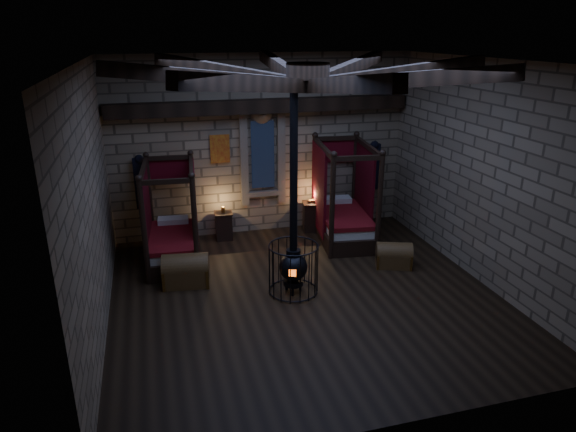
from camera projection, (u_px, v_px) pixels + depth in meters
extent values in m
cube|color=black|center=(305.00, 295.00, 9.58)|extent=(7.00, 7.00, 0.01)
cube|color=#847054|center=(262.00, 146.00, 12.03)|extent=(7.00, 0.02, 4.20)
cube|color=#847054|center=(400.00, 276.00, 5.69)|extent=(7.00, 0.02, 4.20)
cube|color=#847054|center=(92.00, 205.00, 7.99)|extent=(0.02, 7.00, 4.20)
cube|color=#847054|center=(482.00, 174.00, 9.73)|extent=(0.02, 7.00, 4.20)
cube|color=black|center=(308.00, 61.00, 8.14)|extent=(7.00, 7.00, 0.01)
cube|color=black|center=(263.00, 106.00, 11.54)|extent=(6.86, 0.35, 0.30)
cylinder|color=black|center=(308.00, 71.00, 8.19)|extent=(0.70, 0.70, 0.25)
cube|color=black|center=(263.00, 155.00, 12.05)|extent=(0.55, 0.04, 1.60)
cube|color=maroon|center=(220.00, 149.00, 11.75)|extent=(0.45, 0.03, 0.65)
cube|color=black|center=(141.00, 183.00, 11.41)|extent=(0.30, 0.10, 1.15)
cube|color=black|center=(373.00, 167.00, 12.80)|extent=(0.30, 0.10, 1.15)
cube|color=black|center=(174.00, 254.00, 10.93)|extent=(1.18, 2.05, 0.34)
cube|color=beige|center=(173.00, 242.00, 10.84)|extent=(1.05, 1.89, 0.21)
cube|color=maroon|center=(173.00, 237.00, 10.80)|extent=(1.11, 1.93, 0.09)
cube|color=beige|center=(173.00, 221.00, 11.43)|extent=(0.69, 0.38, 0.13)
cube|color=#590710|center=(170.00, 170.00, 11.29)|extent=(1.04, 0.13, 0.52)
cylinder|color=black|center=(144.00, 234.00, 9.67)|extent=(0.10, 0.10, 2.09)
cylinder|color=black|center=(150.00, 202.00, 11.43)|extent=(0.10, 0.10, 2.09)
cylinder|color=black|center=(195.00, 230.00, 9.84)|extent=(0.10, 0.10, 2.09)
cylinder|color=black|center=(194.00, 200.00, 11.59)|extent=(0.10, 0.10, 2.09)
cube|color=#590710|center=(147.00, 210.00, 10.79)|extent=(0.17, 1.42, 1.85)
cube|color=#590710|center=(195.00, 207.00, 10.97)|extent=(0.17, 1.42, 1.85)
cube|color=black|center=(343.00, 232.00, 12.10)|extent=(1.38, 2.26, 0.37)
cube|color=beige|center=(343.00, 220.00, 12.00)|extent=(1.23, 2.08, 0.23)
cube|color=maroon|center=(343.00, 214.00, 11.96)|extent=(1.30, 2.13, 0.10)
cube|color=beige|center=(336.00, 200.00, 12.65)|extent=(0.76, 0.45, 0.14)
cube|color=#590710|center=(335.00, 151.00, 12.50)|extent=(1.12, 0.20, 0.56)
cylinder|color=black|center=(332.00, 209.00, 10.76)|extent=(0.11, 0.11, 2.25)
cylinder|color=black|center=(314.00, 182.00, 12.67)|extent=(0.11, 0.11, 2.25)
cylinder|color=black|center=(379.00, 207.00, 10.89)|extent=(0.11, 0.11, 2.25)
cylinder|color=black|center=(355.00, 180.00, 12.80)|extent=(0.11, 0.11, 2.25)
cube|color=#590710|center=(319.00, 188.00, 11.98)|extent=(0.26, 1.53, 2.00)
cube|color=#590710|center=(364.00, 187.00, 12.12)|extent=(0.26, 1.53, 2.00)
cube|color=#55391B|center=(186.00, 276.00, 9.94)|extent=(0.94, 0.65, 0.36)
cylinder|color=#55391B|center=(186.00, 267.00, 9.87)|extent=(0.94, 0.65, 0.54)
cube|color=olive|center=(165.00, 277.00, 9.88)|extent=(0.13, 0.56, 0.39)
cube|color=olive|center=(207.00, 274.00, 9.99)|extent=(0.13, 0.56, 0.39)
cube|color=#55391B|center=(394.00, 259.00, 10.72)|extent=(0.84, 0.67, 0.30)
cylinder|color=#55391B|center=(394.00, 253.00, 10.66)|extent=(0.84, 0.67, 0.44)
cube|color=olive|center=(377.00, 259.00, 10.74)|extent=(0.20, 0.45, 0.32)
cube|color=olive|center=(410.00, 260.00, 10.69)|extent=(0.20, 0.45, 0.32)
cube|color=black|center=(224.00, 226.00, 12.06)|extent=(0.39, 0.38, 0.62)
cube|color=black|center=(223.00, 213.00, 11.95)|extent=(0.43, 0.41, 0.04)
cylinder|color=olive|center=(223.00, 210.00, 11.92)|extent=(0.09, 0.09, 0.14)
cube|color=black|center=(312.00, 217.00, 12.56)|extent=(0.48, 0.46, 0.69)
cube|color=black|center=(312.00, 203.00, 12.43)|extent=(0.52, 0.51, 0.04)
cube|color=#55391B|center=(312.00, 201.00, 12.41)|extent=(0.20, 0.16, 0.05)
cylinder|color=black|center=(293.00, 282.00, 9.63)|extent=(0.38, 0.38, 0.09)
sphere|color=black|center=(293.00, 267.00, 9.53)|extent=(0.53, 0.53, 0.53)
cylinder|color=black|center=(293.00, 253.00, 9.43)|extent=(0.26, 0.26, 0.13)
cube|color=#FF5914|center=(292.00, 273.00, 9.29)|extent=(0.13, 0.06, 0.13)
cylinder|color=black|center=(294.00, 166.00, 8.87)|extent=(0.14, 0.14, 3.20)
torus|color=black|center=(293.00, 290.00, 9.69)|extent=(0.94, 0.94, 0.03)
torus|color=black|center=(293.00, 246.00, 9.38)|extent=(0.94, 0.94, 0.03)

